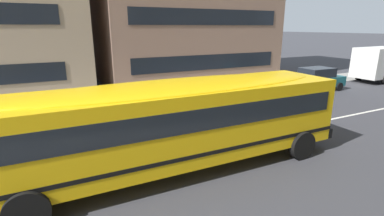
# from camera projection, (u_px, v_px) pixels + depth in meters

# --- Properties ---
(ground_plane) EXTENTS (400.00, 400.00, 0.00)m
(ground_plane) POSITION_uv_depth(u_px,v_px,m) (180.00, 150.00, 10.70)
(ground_plane) COLOR #38383D
(sidewalk_far) EXTENTS (120.00, 3.00, 0.01)m
(sidewalk_far) POSITION_uv_depth(u_px,v_px,m) (127.00, 102.00, 17.60)
(sidewalk_far) COLOR gray
(sidewalk_far) RESTS_ON ground_plane
(lane_centreline) EXTENTS (110.00, 0.16, 0.01)m
(lane_centreline) POSITION_uv_depth(u_px,v_px,m) (180.00, 150.00, 10.70)
(lane_centreline) COLOR silver
(lane_centreline) RESTS_ON ground_plane
(school_bus) EXTENTS (12.87, 3.09, 2.88)m
(school_bus) POSITION_uv_depth(u_px,v_px,m) (169.00, 120.00, 8.76)
(school_bus) COLOR yellow
(school_bus) RESTS_ON ground_plane
(parked_car_teal_end_of_row) EXTENTS (3.92, 1.92, 1.64)m
(parked_car_teal_end_of_row) POSITION_uv_depth(u_px,v_px,m) (317.00, 79.00, 20.55)
(parked_car_teal_end_of_row) COLOR #195B66
(parked_car_teal_end_of_row) RESTS_ON ground_plane
(box_truck) EXTENTS (6.09, 2.58, 2.82)m
(box_truck) POSITION_uv_depth(u_px,v_px,m) (384.00, 63.00, 24.02)
(box_truck) COLOR navy
(box_truck) RESTS_ON ground_plane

